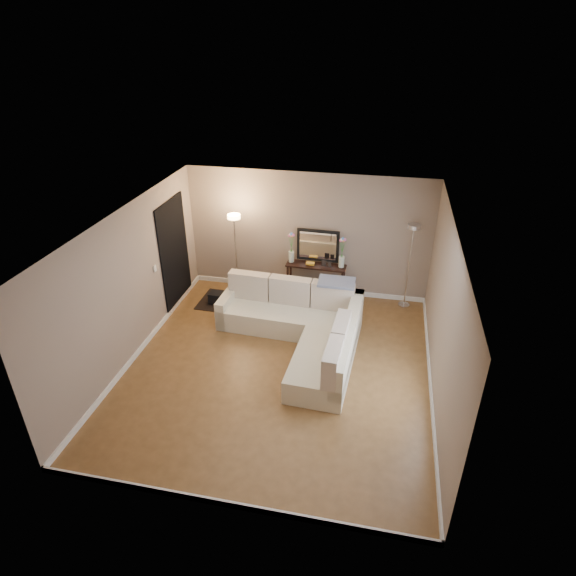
% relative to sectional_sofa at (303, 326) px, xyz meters
% --- Properties ---
extents(floor, '(5.00, 5.50, 0.01)m').
position_rel_sectional_sofa_xyz_m(floor, '(-0.27, -0.83, -0.35)').
color(floor, brown).
rests_on(floor, ground).
extents(ceiling, '(5.00, 5.50, 0.01)m').
position_rel_sectional_sofa_xyz_m(ceiling, '(-0.27, -0.83, 2.26)').
color(ceiling, white).
rests_on(ceiling, ground).
extents(wall_back, '(5.00, 0.02, 2.60)m').
position_rel_sectional_sofa_xyz_m(wall_back, '(-0.27, 1.93, 0.95)').
color(wall_back, gray).
rests_on(wall_back, ground).
extents(wall_front, '(5.00, 0.02, 2.60)m').
position_rel_sectional_sofa_xyz_m(wall_front, '(-0.27, -3.59, 0.95)').
color(wall_front, gray).
rests_on(wall_front, ground).
extents(wall_left, '(0.02, 5.50, 2.60)m').
position_rel_sectional_sofa_xyz_m(wall_left, '(-2.78, -0.83, 0.95)').
color(wall_left, gray).
rests_on(wall_left, ground).
extents(wall_right, '(0.02, 5.50, 2.60)m').
position_rel_sectional_sofa_xyz_m(wall_right, '(2.24, -0.83, 0.95)').
color(wall_right, gray).
rests_on(wall_right, ground).
extents(baseboard_back, '(5.00, 0.03, 0.10)m').
position_rel_sectional_sofa_xyz_m(baseboard_back, '(-0.27, 1.91, -0.30)').
color(baseboard_back, white).
rests_on(baseboard_back, ground).
extents(baseboard_front, '(5.00, 0.03, 0.10)m').
position_rel_sectional_sofa_xyz_m(baseboard_front, '(-0.27, -3.56, -0.30)').
color(baseboard_front, white).
rests_on(baseboard_front, ground).
extents(baseboard_left, '(0.03, 5.50, 0.10)m').
position_rel_sectional_sofa_xyz_m(baseboard_left, '(-2.75, -0.83, -0.30)').
color(baseboard_left, white).
rests_on(baseboard_left, ground).
extents(baseboard_right, '(0.03, 5.50, 0.10)m').
position_rel_sectional_sofa_xyz_m(baseboard_right, '(2.22, -0.83, -0.30)').
color(baseboard_right, white).
rests_on(baseboard_right, ground).
extents(doorway, '(0.02, 1.20, 2.20)m').
position_rel_sectional_sofa_xyz_m(doorway, '(-2.75, 0.87, 0.75)').
color(doorway, black).
rests_on(doorway, ground).
extents(switch_plate, '(0.02, 0.08, 0.12)m').
position_rel_sectional_sofa_xyz_m(switch_plate, '(-2.75, 0.02, 0.85)').
color(switch_plate, white).
rests_on(switch_plate, ground).
extents(sectional_sofa, '(2.69, 2.67, 0.93)m').
position_rel_sectional_sofa_xyz_m(sectional_sofa, '(0.00, 0.00, 0.00)').
color(sectional_sofa, beige).
rests_on(sectional_sofa, floor).
extents(throw_blanket, '(0.67, 0.39, 0.09)m').
position_rel_sectional_sofa_xyz_m(throw_blanket, '(0.50, 0.63, 0.61)').
color(throw_blanket, slate).
rests_on(throw_blanket, sectional_sofa).
extents(console_table, '(1.24, 0.37, 0.76)m').
position_rel_sectional_sofa_xyz_m(console_table, '(-0.11, 1.67, 0.08)').
color(console_table, black).
rests_on(console_table, floor).
extents(leaning_mirror, '(0.87, 0.07, 0.68)m').
position_rel_sectional_sofa_xyz_m(leaning_mirror, '(-0.03, 1.82, 0.78)').
color(leaning_mirror, black).
rests_on(leaning_mirror, console_table).
extents(table_decor, '(0.52, 0.12, 0.12)m').
position_rel_sectional_sofa_xyz_m(table_decor, '(-0.04, 1.63, 0.46)').
color(table_decor, gold).
rests_on(table_decor, console_table).
extents(flower_vase_left, '(0.14, 0.12, 0.65)m').
position_rel_sectional_sofa_xyz_m(flower_vase_left, '(-0.56, 1.68, 0.70)').
color(flower_vase_left, silver).
rests_on(flower_vase_left, console_table).
extents(flower_vase_right, '(0.14, 0.12, 0.65)m').
position_rel_sectional_sofa_xyz_m(flower_vase_right, '(0.48, 1.65, 0.70)').
color(flower_vase_right, silver).
rests_on(flower_vase_right, console_table).
extents(floor_lamp_lit, '(0.26, 0.26, 1.81)m').
position_rel_sectional_sofa_xyz_m(floor_lamp_lit, '(-1.66, 1.42, 0.93)').
color(floor_lamp_lit, silver).
rests_on(floor_lamp_lit, floor).
extents(floor_lamp_unlit, '(0.30, 0.30, 1.78)m').
position_rel_sectional_sofa_xyz_m(floor_lamp_unlit, '(1.81, 1.69, 0.91)').
color(floor_lamp_unlit, silver).
rests_on(floor_lamp_unlit, floor).
extents(charcoal_rug, '(1.21, 0.92, 0.02)m').
position_rel_sectional_sofa_xyz_m(charcoal_rug, '(-1.77, 1.08, -0.34)').
color(charcoal_rug, black).
rests_on(charcoal_rug, floor).
extents(black_bag, '(0.34, 0.25, 0.22)m').
position_rel_sectional_sofa_xyz_m(black_bag, '(-1.97, 0.98, -0.21)').
color(black_bag, black).
rests_on(black_bag, charcoal_rug).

